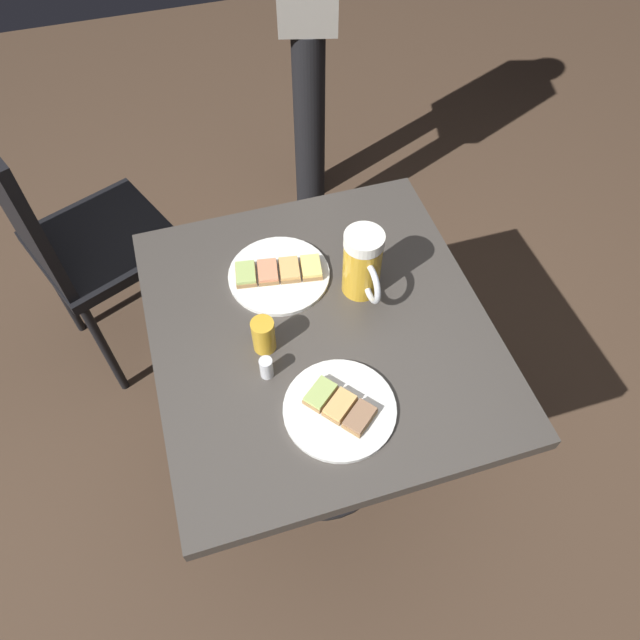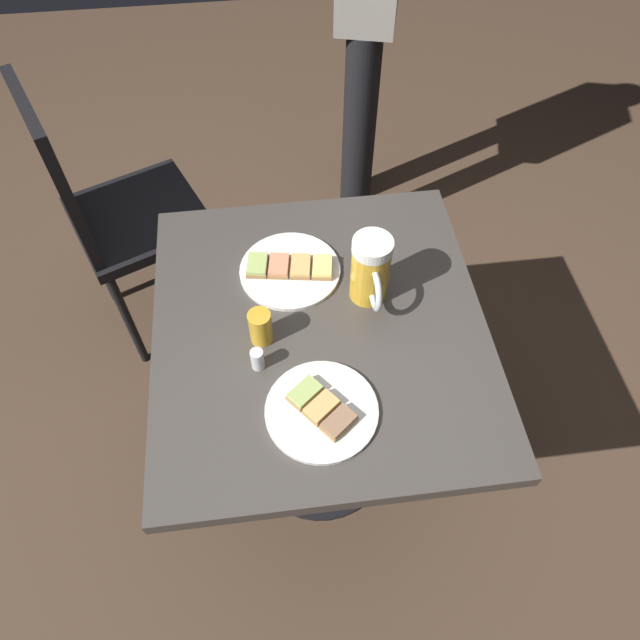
% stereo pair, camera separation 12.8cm
% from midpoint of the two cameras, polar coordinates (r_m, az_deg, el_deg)
% --- Properties ---
extents(ground_plane, '(6.00, 6.00, 0.00)m').
position_cam_midpoint_polar(ground_plane, '(1.92, -1.96, -12.89)').
color(ground_plane, '#4C3828').
extents(cafe_table, '(0.74, 0.81, 0.70)m').
position_cam_midpoint_polar(cafe_table, '(1.42, -2.59, -4.08)').
color(cafe_table, black).
rests_on(cafe_table, ground_plane).
extents(plate_near, '(0.24, 0.24, 0.03)m').
position_cam_midpoint_polar(plate_near, '(1.39, -6.69, 4.34)').
color(plate_near, white).
rests_on(plate_near, cafe_table).
extents(plate_far, '(0.23, 0.23, 0.03)m').
position_cam_midpoint_polar(plate_far, '(1.18, -1.19, -8.83)').
color(plate_far, white).
rests_on(plate_far, cafe_table).
extents(beer_mug, '(0.09, 0.15, 0.17)m').
position_cam_midpoint_polar(beer_mug, '(1.30, 1.39, 5.25)').
color(beer_mug, gold).
rests_on(beer_mug, cafe_table).
extents(beer_glass_small, '(0.05, 0.05, 0.09)m').
position_cam_midpoint_polar(beer_glass_small, '(1.25, -8.47, -1.69)').
color(beer_glass_small, gold).
rests_on(beer_glass_small, cafe_table).
extents(salt_shaker, '(0.03, 0.03, 0.05)m').
position_cam_midpoint_polar(salt_shaker, '(1.22, -8.27, -4.85)').
color(salt_shaker, silver).
rests_on(salt_shaker, cafe_table).
extents(cafe_chair, '(0.50, 0.50, 0.95)m').
position_cam_midpoint_polar(cafe_chair, '(1.86, -24.74, 7.26)').
color(cafe_chair, black).
rests_on(cafe_chair, ground_plane).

